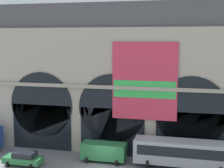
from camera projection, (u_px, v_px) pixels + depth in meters
name	position (u px, v px, depth m)	size (l,w,h in m)	color
station_building	(117.00, 79.00, 42.51)	(39.43, 5.60, 18.66)	#B2A891
car_midwest	(23.00, 158.00, 37.72)	(4.40, 2.22, 1.55)	#2D7A42
van_center	(104.00, 151.00, 38.86)	(5.20, 2.48, 2.20)	#2D7A42
bus_mideast	(184.00, 153.00, 36.76)	(11.00, 3.25, 3.10)	#ADB2B7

